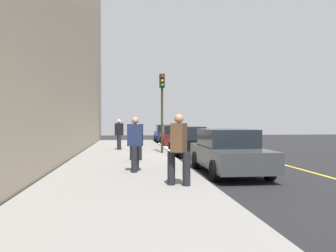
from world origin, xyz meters
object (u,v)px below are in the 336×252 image
(parked_car_navy, at_px, (166,134))
(pedestrian_navy_coat, at_px, (135,142))
(parked_car_maroon, at_px, (175,136))
(parked_car_black, at_px, (188,141))
(parked_car_charcoal, at_px, (228,151))
(pedestrian_black_coat, at_px, (119,133))
(rolling_suitcase, at_px, (136,154))
(pedestrian_brown_coat, at_px, (179,147))
(pedestrian_blue_coat, at_px, (136,139))
(traffic_light_pole, at_px, (162,99))

(parked_car_navy, xyz_separation_m, pedestrian_navy_coat, (17.64, -3.01, 0.34))
(parked_car_maroon, bearing_deg, parked_car_black, -0.10)
(parked_car_charcoal, height_order, pedestrian_black_coat, pedestrian_black_coat)
(pedestrian_navy_coat, bearing_deg, rolling_suitcase, 178.43)
(parked_car_charcoal, bearing_deg, pedestrian_brown_coat, -37.76)
(parked_car_navy, distance_m, pedestrian_blue_coat, 14.58)
(parked_car_navy, xyz_separation_m, parked_car_maroon, (5.43, -0.02, -0.00))
(parked_car_charcoal, distance_m, pedestrian_brown_coat, 3.47)
(parked_car_maroon, distance_m, pedestrian_navy_coat, 12.57)
(parked_car_charcoal, height_order, pedestrian_blue_coat, pedestrian_blue_coat)
(parked_car_maroon, bearing_deg, pedestrian_black_coat, -48.47)
(parked_car_charcoal, height_order, traffic_light_pole, traffic_light_pole)
(parked_car_navy, height_order, pedestrian_blue_coat, pedestrian_blue_coat)
(pedestrian_brown_coat, relative_size, traffic_light_pole, 0.44)
(parked_car_maroon, xyz_separation_m, traffic_light_pole, (5.71, -1.45, 2.18))
(parked_car_navy, height_order, pedestrian_navy_coat, pedestrian_navy_coat)
(parked_car_charcoal, bearing_deg, parked_car_maroon, -179.19)
(pedestrian_blue_coat, height_order, rolling_suitcase, pedestrian_blue_coat)
(parked_car_charcoal, xyz_separation_m, pedestrian_brown_coat, (2.72, -2.11, 0.36))
(parked_car_navy, distance_m, parked_car_charcoal, 17.41)
(pedestrian_blue_coat, distance_m, rolling_suitcase, 0.77)
(parked_car_navy, bearing_deg, pedestrian_black_coat, -23.25)
(pedestrian_navy_coat, distance_m, traffic_light_pole, 6.92)
(parked_car_charcoal, bearing_deg, traffic_light_pole, -165.46)
(pedestrian_navy_coat, relative_size, pedestrian_blue_coat, 1.09)
(pedestrian_brown_coat, distance_m, rolling_suitcase, 5.43)
(pedestrian_brown_coat, relative_size, pedestrian_blue_coat, 1.12)
(parked_car_charcoal, distance_m, rolling_suitcase, 4.03)
(rolling_suitcase, bearing_deg, parked_car_black, 143.88)
(pedestrian_black_coat, height_order, rolling_suitcase, pedestrian_black_coat)
(pedestrian_black_coat, relative_size, traffic_light_pole, 0.43)
(parked_car_black, bearing_deg, rolling_suitcase, -36.12)
(pedestrian_blue_coat, bearing_deg, pedestrian_navy_coat, -1.70)
(parked_car_black, height_order, pedestrian_black_coat, pedestrian_black_coat)
(pedestrian_navy_coat, relative_size, pedestrian_black_coat, 1.01)
(parked_car_navy, bearing_deg, pedestrian_brown_coat, -5.57)
(parked_car_navy, height_order, parked_car_black, same)
(pedestrian_brown_coat, xyz_separation_m, pedestrian_blue_coat, (-5.84, -0.95, -0.10))
(parked_car_black, xyz_separation_m, pedestrian_black_coat, (-2.11, -3.72, 0.33))
(parked_car_charcoal, relative_size, pedestrian_black_coat, 2.63)
(parked_car_navy, relative_size, parked_car_charcoal, 0.98)
(pedestrian_navy_coat, bearing_deg, traffic_light_pole, 166.68)
(parked_car_navy, xyz_separation_m, parked_car_charcoal, (17.41, 0.15, 0.00))
(parked_car_navy, bearing_deg, pedestrian_blue_coat, -11.53)
(pedestrian_blue_coat, xyz_separation_m, traffic_light_pole, (-3.14, 1.44, 1.92))
(parked_car_charcoal, bearing_deg, pedestrian_blue_coat, -135.54)
(parked_car_navy, xyz_separation_m, rolling_suitcase, (14.83, -2.94, -0.29))
(pedestrian_blue_coat, relative_size, rolling_suitcase, 1.65)
(parked_car_black, height_order, parked_car_charcoal, same)
(parked_car_maroon, xyz_separation_m, pedestrian_black_coat, (3.30, -3.73, 0.33))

